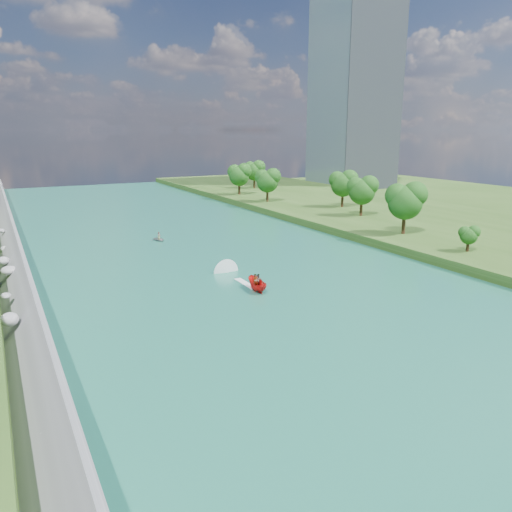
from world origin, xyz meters
TOP-DOWN VIEW (x-y plane):
  - ground at (0.00, 0.00)m, footprint 260.00×260.00m
  - river_water at (0.00, 20.00)m, footprint 55.00×240.00m
  - berm_east at (49.50, 20.00)m, footprint 44.00×240.00m
  - riprap_bank at (-25.85, 19.28)m, footprint 3.82×236.00m
  - office_tower at (82.50, 95.00)m, footprint 22.00×22.00m
  - trees_east at (38.10, 34.06)m, footprint 17.87×138.22m
  - motorboat at (-0.05, 9.28)m, footprint 3.60×18.98m
  - raft at (-2.09, 40.33)m, footprint 2.64×3.25m

SIDE VIEW (x-z plane):
  - ground at x=0.00m, z-range 0.00..0.00m
  - river_water at x=0.00m, z-range 0.00..0.10m
  - raft at x=-2.09m, z-range -0.30..1.18m
  - berm_east at x=49.50m, z-range 0.00..1.50m
  - motorboat at x=-0.05m, z-range -0.30..1.89m
  - riprap_bank at x=-25.85m, z-range -0.23..3.82m
  - trees_east at x=38.10m, z-range 0.81..12.01m
  - office_tower at x=82.50m, z-range 0.00..60.00m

